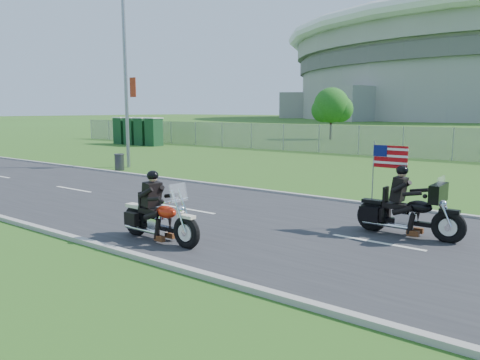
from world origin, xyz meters
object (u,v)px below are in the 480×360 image
Objects in this scene: porta_toilet_a at (154,132)px; trash_can at (119,162)px; porta_toilet_d at (122,131)px; porta_toilet_c at (132,131)px; porta_toilet_b at (143,132)px; motorcycle_lead at (159,220)px; streetlight at (129,60)px; motorcycle_follow at (409,213)px.

porta_toilet_a is 16.12m from trash_can.
trash_can is (10.62, -12.10, -0.74)m from porta_toilet_a.
porta_toilet_c is at bearing 0.00° from porta_toilet_d.
porta_toilet_d is at bearing 180.00° from porta_toilet_b.
porta_toilet_a is 1.00× the size of porta_toilet_c.
motorcycle_lead is 3.07× the size of trash_can.
porta_toilet_a is 29.59m from motorcycle_lead.
streetlight is 4.35× the size of porta_toilet_b.
porta_toilet_a reaches higher than trash_can.
streetlight is at bearing 143.94° from motorcycle_lead.
porta_toilet_c is (-2.80, 0.00, 0.00)m from porta_toilet_a.
porta_toilet_b is 1.00× the size of porta_toilet_c.
motorcycle_follow is at bearing -28.74° from porta_toilet_c.
motorcycle_lead is (21.87, -19.92, -0.62)m from porta_toilet_a.
porta_toilet_d is 0.92× the size of motorcycle_lead.
motorcycle_follow is (4.50, 3.92, 0.06)m from motorcycle_lead.
streetlight reaches higher than porta_toilet_a.
streetlight is 17.34m from porta_toilet_c.
motorcycle_follow is at bearing -29.95° from porta_toilet_b.
motorcycle_follow is at bearing -31.25° from porta_toilet_a.
streetlight is 3.98× the size of motorcycle_lead.
porta_toilet_c is 18.09m from trash_can.
porta_toilet_d is 34.51m from motorcycle_follow.
streetlight is at bearing -47.09° from porta_toilet_a.
porta_toilet_a and porta_toilet_d have the same top height.
porta_toilet_c is 2.81× the size of trash_can.
porta_toilet_b is at bearing 134.82° from trash_can.
motorcycle_follow is at bearing 42.67° from motorcycle_lead.
porta_toilet_d is at bearing 142.83° from streetlight.
porta_toilet_a is 30.85m from motorcycle_follow.
porta_toilet_a is at bearing 0.00° from porta_toilet_b.
porta_toilet_b is 2.80m from porta_toilet_d.
streetlight is 4.35× the size of porta_toilet_c.
porta_toilet_c is at bearing 142.66° from motorcycle_lead.
trash_can is (13.42, -12.10, -0.74)m from porta_toilet_c.
trash_can is (0.60, -1.32, -5.23)m from streetlight.
porta_toilet_b is (-11.42, 10.78, -4.49)m from streetlight.
motorcycle_lead is 5.97m from motorcycle_follow.
trash_can is (-15.74, 3.90, -0.19)m from motorcycle_follow.
motorcycle_follow is (30.57, -16.00, -0.55)m from porta_toilet_d.
porta_toilet_a is (-10.02, 10.78, -4.49)m from streetlight.
porta_toilet_a is at bearing 131.28° from trash_can.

